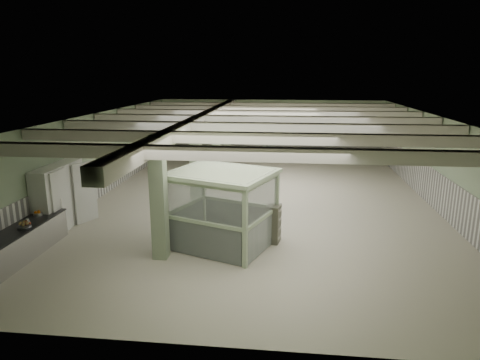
# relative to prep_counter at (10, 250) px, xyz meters

# --- Properties ---
(floor) EXTENTS (20.00, 20.00, 0.00)m
(floor) POSITION_rel_prep_counter_xyz_m (6.54, 7.00, -0.46)
(floor) COLOR #BCB7A5
(floor) RESTS_ON ground
(ceiling) EXTENTS (14.00, 20.00, 0.02)m
(ceiling) POSITION_rel_prep_counter_xyz_m (6.54, 7.00, 3.14)
(ceiling) COLOR white
(ceiling) RESTS_ON wall_back
(wall_back) EXTENTS (14.00, 0.02, 3.60)m
(wall_back) POSITION_rel_prep_counter_xyz_m (6.54, 17.00, 1.34)
(wall_back) COLOR #A8C099
(wall_back) RESTS_ON floor
(wall_front) EXTENTS (14.00, 0.02, 3.60)m
(wall_front) POSITION_rel_prep_counter_xyz_m (6.54, -3.00, 1.34)
(wall_front) COLOR #A8C099
(wall_front) RESTS_ON floor
(wall_left) EXTENTS (0.02, 20.00, 3.60)m
(wall_left) POSITION_rel_prep_counter_xyz_m (-0.46, 7.00, 1.34)
(wall_left) COLOR #A8C099
(wall_left) RESTS_ON floor
(wall_right) EXTENTS (0.02, 20.00, 3.60)m
(wall_right) POSITION_rel_prep_counter_xyz_m (13.54, 7.00, 1.34)
(wall_right) COLOR #A8C099
(wall_right) RESTS_ON floor
(wainscot_left) EXTENTS (0.05, 19.90, 1.50)m
(wainscot_left) POSITION_rel_prep_counter_xyz_m (-0.43, 7.00, 0.29)
(wainscot_left) COLOR silver
(wainscot_left) RESTS_ON floor
(wainscot_right) EXTENTS (0.05, 19.90, 1.50)m
(wainscot_right) POSITION_rel_prep_counter_xyz_m (13.52, 7.00, 0.29)
(wainscot_right) COLOR silver
(wainscot_right) RESTS_ON floor
(wainscot_back) EXTENTS (13.90, 0.05, 1.50)m
(wainscot_back) POSITION_rel_prep_counter_xyz_m (6.54, 16.98, 0.29)
(wainscot_back) COLOR silver
(wainscot_back) RESTS_ON floor
(girder) EXTENTS (0.45, 19.90, 0.40)m
(girder) POSITION_rel_prep_counter_xyz_m (4.04, 7.00, 2.92)
(girder) COLOR beige
(girder) RESTS_ON ceiling
(beam_a) EXTENTS (13.90, 0.35, 0.32)m
(beam_a) POSITION_rel_prep_counter_xyz_m (6.54, -0.50, 2.96)
(beam_a) COLOR beige
(beam_a) RESTS_ON ceiling
(beam_b) EXTENTS (13.90, 0.35, 0.32)m
(beam_b) POSITION_rel_prep_counter_xyz_m (6.54, 2.00, 2.96)
(beam_b) COLOR beige
(beam_b) RESTS_ON ceiling
(beam_c) EXTENTS (13.90, 0.35, 0.32)m
(beam_c) POSITION_rel_prep_counter_xyz_m (6.54, 4.50, 2.96)
(beam_c) COLOR beige
(beam_c) RESTS_ON ceiling
(beam_d) EXTENTS (13.90, 0.35, 0.32)m
(beam_d) POSITION_rel_prep_counter_xyz_m (6.54, 7.00, 2.96)
(beam_d) COLOR beige
(beam_d) RESTS_ON ceiling
(beam_e) EXTENTS (13.90, 0.35, 0.32)m
(beam_e) POSITION_rel_prep_counter_xyz_m (6.54, 9.50, 2.96)
(beam_e) COLOR beige
(beam_e) RESTS_ON ceiling
(beam_f) EXTENTS (13.90, 0.35, 0.32)m
(beam_f) POSITION_rel_prep_counter_xyz_m (6.54, 12.00, 2.96)
(beam_f) COLOR beige
(beam_f) RESTS_ON ceiling
(beam_g) EXTENTS (13.90, 0.35, 0.32)m
(beam_g) POSITION_rel_prep_counter_xyz_m (6.54, 14.50, 2.96)
(beam_g) COLOR beige
(beam_g) RESTS_ON ceiling
(column_a) EXTENTS (0.42, 0.42, 3.60)m
(column_a) POSITION_rel_prep_counter_xyz_m (4.04, 1.00, 1.34)
(column_a) COLOR #92A484
(column_a) RESTS_ON floor
(column_b) EXTENTS (0.42, 0.42, 3.60)m
(column_b) POSITION_rel_prep_counter_xyz_m (4.04, 6.00, 1.34)
(column_b) COLOR #92A484
(column_b) RESTS_ON floor
(column_c) EXTENTS (0.42, 0.42, 3.60)m
(column_c) POSITION_rel_prep_counter_xyz_m (4.04, 11.00, 1.34)
(column_c) COLOR #92A484
(column_c) RESTS_ON floor
(column_d) EXTENTS (0.42, 0.42, 3.60)m
(column_d) POSITION_rel_prep_counter_xyz_m (4.04, 15.00, 1.34)
(column_d) COLOR #92A484
(column_d) RESTS_ON floor
(pendant_front) EXTENTS (0.44, 0.44, 0.22)m
(pendant_front) POSITION_rel_prep_counter_xyz_m (7.04, 2.00, 2.59)
(pendant_front) COLOR #324333
(pendant_front) RESTS_ON ceiling
(pendant_mid) EXTENTS (0.44, 0.44, 0.22)m
(pendant_mid) POSITION_rel_prep_counter_xyz_m (7.04, 7.50, 2.59)
(pendant_mid) COLOR #324333
(pendant_mid) RESTS_ON ceiling
(pendant_back) EXTENTS (0.44, 0.44, 0.22)m
(pendant_back) POSITION_rel_prep_counter_xyz_m (7.04, 12.50, 2.59)
(pendant_back) COLOR #324333
(pendant_back) RESTS_ON ceiling
(prep_counter) EXTENTS (0.85, 4.86, 0.91)m
(prep_counter) POSITION_rel_prep_counter_xyz_m (0.00, 0.00, 0.00)
(prep_counter) COLOR #B6B6BB
(prep_counter) RESTS_ON floor
(pitcher_near) EXTENTS (0.23, 0.24, 0.24)m
(pitcher_near) POSITION_rel_prep_counter_xyz_m (0.16, 0.70, 0.56)
(pitcher_near) COLOR #B6B6BB
(pitcher_near) RESTS_ON prep_counter
(veg_colander) EXTENTS (0.49, 0.49, 0.19)m
(veg_colander) POSITION_rel_prep_counter_xyz_m (0.15, 0.56, 0.53)
(veg_colander) COLOR #403F44
(veg_colander) RESTS_ON prep_counter
(orange_bowl) EXTENTS (0.35, 0.35, 0.09)m
(orange_bowl) POSITION_rel_prep_counter_xyz_m (-0.09, 1.65, 0.49)
(orange_bowl) COLOR #B2B2B7
(orange_bowl) RESTS_ON prep_counter
(walkin_cooler) EXTENTS (0.99, 2.49, 2.28)m
(walkin_cooler) POSITION_rel_prep_counter_xyz_m (-0.08, 3.00, 0.68)
(walkin_cooler) COLOR silver
(walkin_cooler) RESTS_ON floor
(guard_booth) EXTENTS (3.65, 3.39, 2.39)m
(guard_booth) POSITION_rel_prep_counter_xyz_m (5.68, 2.11, 1.18)
(guard_booth) COLOR #ACC39C
(guard_booth) RESTS_ON floor
(filing_cabinet) EXTENTS (0.49, 0.63, 1.22)m
(filing_cabinet) POSITION_rel_prep_counter_xyz_m (7.26, 2.55, 0.15)
(filing_cabinet) COLOR #545446
(filing_cabinet) RESTS_ON floor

